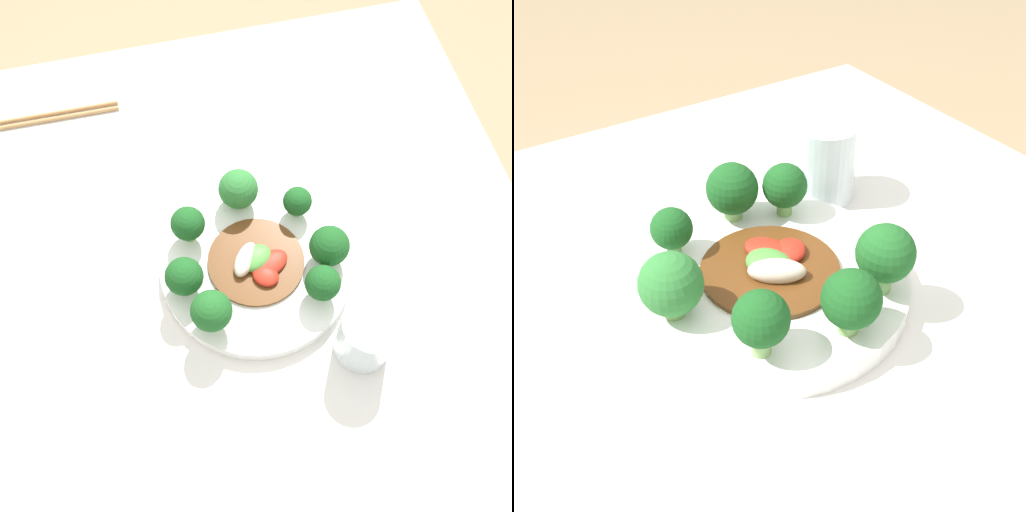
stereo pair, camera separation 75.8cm
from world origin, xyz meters
The scene contains 13 objects.
ground_plane centered at (0.00, 0.00, 0.00)m, with size 8.00×8.00×0.00m, color #9E8460.
table centered at (0.00, 0.00, 0.37)m, with size 0.90×0.91×0.75m.
plate centered at (-0.02, -0.04, 0.76)m, with size 0.27×0.27×0.02m.
broccoli_east centered at (0.08, -0.04, 0.80)m, with size 0.06×0.06×0.06m.
broccoli_southwest centered at (-0.09, -0.11, 0.80)m, with size 0.05×0.05×0.06m.
broccoli_north centered at (-0.03, 0.06, 0.80)m, with size 0.05×0.05×0.06m.
broccoli_northeast centered at (0.04, 0.05, 0.81)m, with size 0.05×0.05×0.06m.
broccoli_northwest centered at (-0.09, 0.04, 0.81)m, with size 0.05×0.05×0.07m.
broccoli_south centered at (-0.04, -0.14, 0.80)m, with size 0.06×0.06×0.06m.
broccoli_southeast centered at (0.05, -0.11, 0.80)m, with size 0.04×0.04×0.05m.
stirfry_center centered at (-0.02, -0.04, 0.78)m, with size 0.14×0.14×0.02m.
drinking_glass centered at (-0.17, -0.15, 0.79)m, with size 0.07×0.07×0.09m.
chopsticks centered at (0.33, 0.22, 0.75)m, with size 0.02×0.21×0.01m.
Camera 1 is at (-0.37, 0.05, 1.53)m, focal length 42.00 mm.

